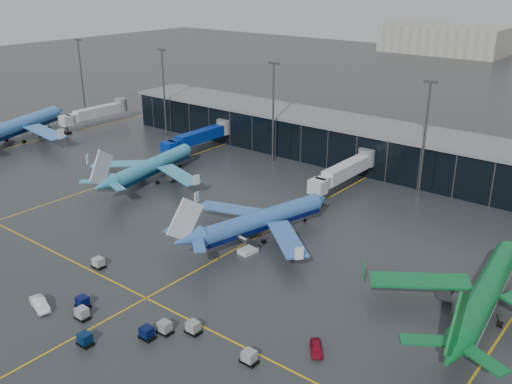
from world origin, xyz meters
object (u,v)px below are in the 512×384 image
Objects in this scene: airliner_aer_lingus at (489,278)px; baggage_carts at (135,319)px; airliner_arkefly at (152,157)px; mobile_airstair at (248,249)px; service_van_white at (40,304)px; airliner_klm_near at (263,209)px; service_van_red at (316,348)px; airliner_klm_west at (17,117)px.

airliner_aer_lingus reaches higher than baggage_carts.
airliner_arkefly is 0.98× the size of baggage_carts.
airliner_arkefly reaches higher than mobile_airstair.
airliner_klm_near is at bearing -0.23° from service_van_white.
airliner_aer_lingus is at bearing 41.11° from baggage_carts.
baggage_carts is at bearing -50.84° from service_van_white.
airliner_arkefly is at bearing 45.64° from service_van_white.
service_van_white is (28.55, -47.55, -4.87)m from airliner_arkefly.
service_van_white is at bearing -91.28° from airliner_klm_near.
airliner_arkefly is 1.02× the size of airliner_klm_near.
service_van_white is (-13.78, -6.28, 0.05)m from baggage_carts.
airliner_aer_lingus reaches higher than service_van_white.
airliner_arkefly is at bearing 116.55° from service_van_red.
airliner_arkefly is 7.54× the size of service_van_white.
baggage_carts is at bearing -42.07° from airliner_klm_west.
airliner_aer_lingus is at bearing 19.55° from service_van_red.
mobile_airstair is at bearing -27.80° from airliner_klm_west.
service_van_white is (84.33, -46.13, -6.15)m from airliner_klm_west.
service_van_white is at bearing 165.79° from service_van_red.
service_van_red is (26.72, -22.95, -4.93)m from airliner_klm_near.
airliner_klm_near is at bearing -23.90° from airliner_klm_west.
baggage_carts is at bearing -55.10° from airliner_arkefly.
airliner_arkefly is 9.54× the size of service_van_red.
airliner_klm_west is 1.22× the size of airliner_arkefly.
baggage_carts is 25.67m from service_van_red.
airliner_arkefly is 0.93× the size of airliner_aer_lingus.
airliner_klm_west reaches higher than service_van_red.
baggage_carts reaches higher than service_van_white.
airliner_klm_west is 96.32m from service_van_white.
mobile_airstair reaches higher than service_van_white.
service_van_red is at bearing -26.23° from mobile_airstair.
airliner_arkefly reaches higher than service_van_red.
airliner_klm_near is at bearing 113.39° from mobile_airstair.
baggage_carts is (98.10, -39.86, -6.20)m from airliner_klm_west.
service_van_red is (65.80, -30.89, -5.02)m from airliner_arkefly.
service_van_white is (-37.25, -16.66, 0.15)m from service_van_red.
baggage_carts is 15.14m from service_van_white.
baggage_carts is (3.24, -33.33, -4.83)m from airliner_klm_near.
airliner_klm_west is 125.26m from service_van_red.
service_van_red is (23.47, 10.38, -0.10)m from baggage_carts.
baggage_carts is (42.32, -41.28, -4.92)m from airliner_arkefly.
airliner_aer_lingus is 64.67m from service_van_white.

